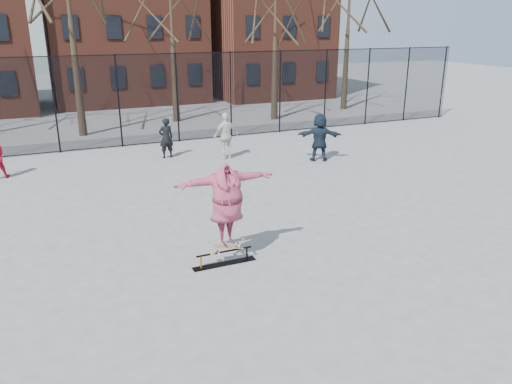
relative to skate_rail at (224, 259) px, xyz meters
name	(u,v)px	position (x,y,z in m)	size (l,w,h in m)	color
ground	(281,262)	(1.23, -0.44, -0.13)	(100.00, 100.00, 0.00)	slate
skate_rail	(224,259)	(0.00, 0.00, 0.00)	(1.50, 0.23, 0.33)	black
skateboard	(228,248)	(0.09, 0.00, 0.25)	(0.78, 0.19, 0.09)	#9F793F
skater	(227,208)	(0.09, 0.00, 1.23)	(2.31, 0.63, 1.88)	#4F3687
bystander_black	(166,138)	(1.17, 9.88, 0.69)	(0.60, 0.39, 1.64)	black
bystander_white	(226,136)	(3.35, 8.77, 0.81)	(1.10, 0.46, 1.87)	silver
bystander_navy	(320,137)	(6.62, 6.99, 0.82)	(1.76, 0.56, 1.90)	#1A2635
fence	(150,99)	(1.21, 12.56, 1.93)	(34.03, 0.07, 4.00)	black
rowhouses	(113,9)	(1.95, 25.56, 5.94)	(29.00, 7.00, 13.00)	#5C2A1D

